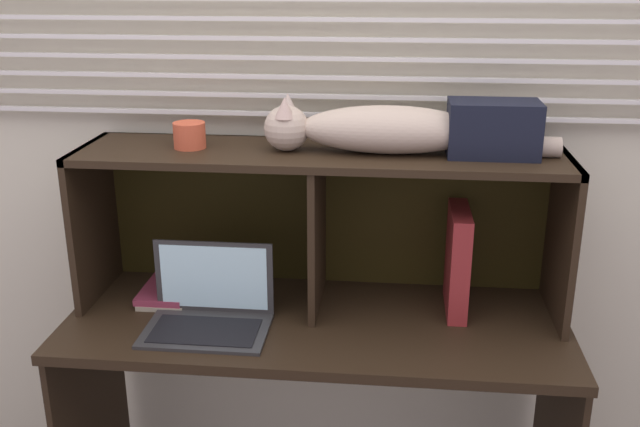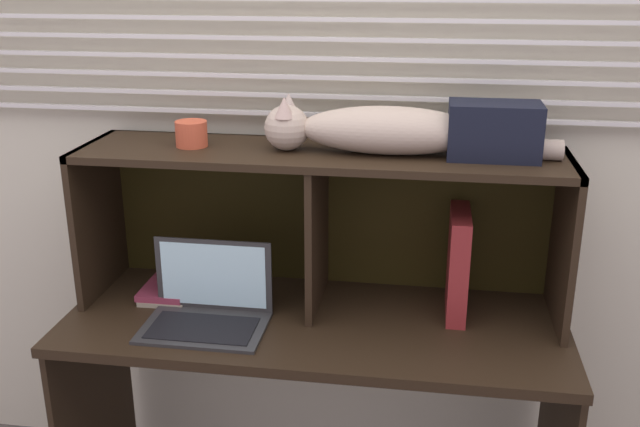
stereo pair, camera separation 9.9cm
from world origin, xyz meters
name	(u,v)px [view 2 (the right image)]	position (x,y,z in m)	size (l,w,h in m)	color
back_panel_with_blinds	(331,115)	(0.00, 0.55, 1.25)	(4.40, 0.08, 2.50)	beige
desk	(314,360)	(0.00, 0.22, 0.58)	(1.45, 0.58, 0.72)	black
hutch_shelf_unit	(322,196)	(0.00, 0.36, 1.05)	(1.40, 0.34, 0.47)	black
cat	(378,130)	(0.16, 0.33, 1.26)	(0.82, 0.16, 0.16)	#B5A28E
laptop	(207,307)	(-0.30, 0.15, 0.77)	(0.35, 0.23, 0.23)	#2C2C2C
binder_upright	(458,263)	(0.40, 0.33, 0.88)	(0.06, 0.23, 0.31)	maroon
book_stack	(170,288)	(-0.47, 0.32, 0.74)	(0.15, 0.22, 0.03)	gray
small_basket	(191,134)	(-0.38, 0.33, 1.23)	(0.09, 0.09, 0.07)	#C04D30
storage_box	(494,131)	(0.48, 0.33, 1.27)	(0.25, 0.15, 0.15)	black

